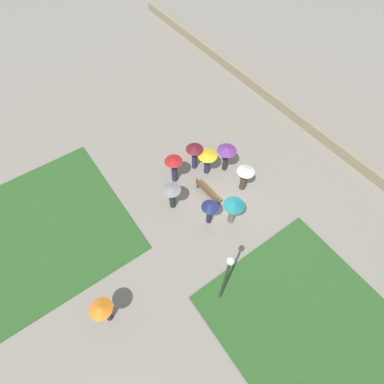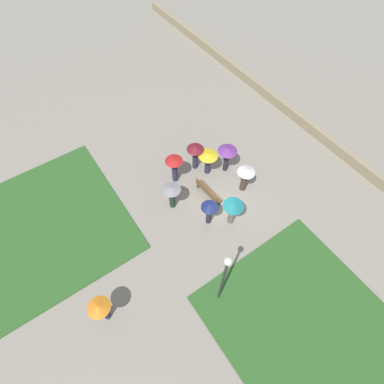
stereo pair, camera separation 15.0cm
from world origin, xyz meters
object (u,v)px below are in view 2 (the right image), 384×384
Objects in this scene: crowd_person_white at (245,176)px; crowd_person_maroon at (195,152)px; lamp_post at (224,276)px; crowd_person_grey at (172,193)px; crowd_person_red at (174,166)px; lone_walker_mid_plaza at (100,309)px; crowd_person_purple at (227,153)px; crowd_person_teal at (233,209)px; crowd_person_navy at (209,209)px; park_bench at (208,192)px; crowd_person_yellow at (208,159)px.

crowd_person_maroon is (2.98, 1.42, 0.15)m from crowd_person_white.
lamp_post is 2.67× the size of crowd_person_grey.
crowd_person_red is 1.02× the size of crowd_person_maroon.
crowd_person_purple is at bearing -20.42° from lone_walker_mid_plaza.
crowd_person_maroon reaches higher than crowd_person_white.
crowd_person_red is 4.31m from crowd_person_teal.
crowd_person_navy is 1.24m from crowd_person_teal.
lamp_post is 2.70× the size of crowd_person_navy.
crowd_person_grey is 3.43m from crowd_person_teal.
crowd_person_teal is 4.36m from crowd_person_maroon.
lamp_post reaches higher than park_bench.
crowd_person_navy is (-2.02, -1.08, 0.06)m from crowd_person_grey.
lamp_post is at bearing -113.98° from crowd_person_teal.
crowd_person_purple reaches higher than crowd_person_navy.
crowd_person_purple reaches higher than crowd_person_maroon.
lamp_post is 2.48× the size of crowd_person_purple.
crowd_person_teal is at bearing 68.65° from crowd_person_red.
lone_walker_mid_plaza reaches higher than crowd_person_teal.
crowd_person_yellow is (0.87, -3.10, 0.01)m from crowd_person_grey.
crowd_person_maroon is at bearing -82.84° from crowd_person_navy.
park_bench is 0.97× the size of crowd_person_red.
crowd_person_grey reaches higher than crowd_person_yellow.
crowd_person_grey is at bearing 43.34° from crowd_person_maroon.
crowd_person_maroon is 0.99× the size of lone_walker_mid_plaza.
crowd_person_navy is at bearing 78.39° from crowd_person_maroon.
crowd_person_white is at bearing -29.71° from lone_walker_mid_plaza.
park_bench is 2.46m from crowd_person_red.
crowd_person_white is at bearing 101.68° from crowd_person_red.
lamp_post is 2.51× the size of lone_walker_mid_plaza.
crowd_person_teal is (2.95, -3.09, -1.75)m from lamp_post.
crowd_person_navy reaches higher than crowd_person_yellow.
crowd_person_purple is (6.05, -5.13, -1.56)m from lamp_post.
lamp_post reaches higher than crowd_person_white.
crowd_person_red is 1.01× the size of lone_walker_mid_plaza.
crowd_person_yellow is at bearing -15.68° from lone_walker_mid_plaza.
crowd_person_yellow is (1.49, -1.06, 0.79)m from park_bench.
crowd_person_red reaches higher than crowd_person_maroon.
park_bench is 1.04× the size of crowd_person_teal.
crowd_person_white is 1.00× the size of crowd_person_teal.
crowd_person_yellow is at bearing 96.88° from crowd_person_teal.
crowd_person_teal is 7.92m from lone_walker_mid_plaza.
crowd_person_red is at bearing -59.86° from crowd_person_navy.
crowd_person_teal is at bearing -46.29° from lamp_post.
crowd_person_grey is at bearing -177.59° from crowd_person_purple.
crowd_person_yellow is (2.89, -2.02, -0.05)m from crowd_person_navy.
crowd_person_navy reaches higher than park_bench.
crowd_person_yellow is at bearing -38.78° from park_bench.
crowd_person_teal reaches higher than crowd_person_grey.
crowd_person_grey is at bearing 69.44° from park_bench.
crowd_person_grey is 2.29m from crowd_person_navy.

